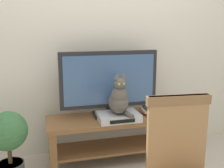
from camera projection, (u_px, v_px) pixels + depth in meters
name	position (u px, v px, depth m)	size (l,w,h in m)	color
back_wall	(107.00, 25.00, 2.94)	(7.00, 0.12, 2.80)	beige
tv_stand	(111.00, 130.00, 2.79)	(1.29, 0.47, 0.48)	brown
tv	(109.00, 82.00, 2.74)	(1.01, 0.20, 0.67)	black
media_box	(118.00, 116.00, 2.68)	(0.41, 0.30, 0.07)	#BCBCC1
cat	(119.00, 99.00, 2.63)	(0.20, 0.34, 0.42)	#514C47
wooden_chair	(182.00, 168.00, 1.63)	(0.44, 0.44, 0.99)	olive
book_stack	(153.00, 110.00, 2.86)	(0.24, 0.16, 0.08)	#B2332D
potted_plant	(8.00, 140.00, 2.37)	(0.35, 0.35, 0.67)	#47474C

